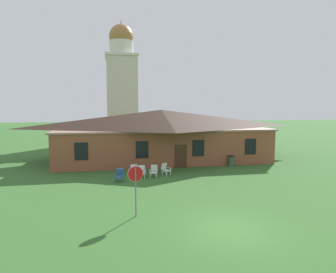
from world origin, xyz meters
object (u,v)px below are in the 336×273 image
at_px(lawn_chair_near_door, 134,170).
at_px(lawn_chair_middle, 154,171).
at_px(stop_sign, 136,181).
at_px(lawn_chair_left_end, 142,171).
at_px(lawn_chair_by_porch, 120,175).
at_px(trash_bin, 231,161).
at_px(lawn_chair_right_end, 165,169).

xyz_separation_m(lawn_chair_near_door, lawn_chair_middle, (1.51, -0.50, 0.00)).
distance_m(stop_sign, lawn_chair_left_end, 8.16).
xyz_separation_m(stop_sign, lawn_chair_by_porch, (-0.62, 7.11, -1.35)).
bearing_deg(trash_bin, lawn_chair_right_end, -161.24).
relative_size(lawn_chair_by_porch, lawn_chair_near_door, 1.00).
distance_m(lawn_chair_near_door, lawn_chair_middle, 1.59).
distance_m(stop_sign, lawn_chair_by_porch, 7.26).
bearing_deg(trash_bin, lawn_chair_middle, -160.30).
height_order(lawn_chair_middle, lawn_chair_right_end, same).
relative_size(lawn_chair_left_end, lawn_chair_middle, 1.00).
height_order(lawn_chair_by_porch, lawn_chair_right_end, same).
xyz_separation_m(lawn_chair_near_door, lawn_chair_right_end, (2.53, -0.01, 0.00)).
xyz_separation_m(lawn_chair_right_end, trash_bin, (6.65, 2.26, -0.00)).
xyz_separation_m(lawn_chair_by_porch, lawn_chair_right_end, (3.71, 1.36, 0.00)).
bearing_deg(lawn_chair_near_door, lawn_chair_left_end, -43.03).
bearing_deg(lawn_chair_near_door, lawn_chair_middle, -18.31).
distance_m(lawn_chair_near_door, lawn_chair_right_end, 2.53).
distance_m(lawn_chair_near_door, trash_bin, 9.45).
distance_m(stop_sign, lawn_chair_right_end, 9.12).
xyz_separation_m(stop_sign, lawn_chair_near_door, (0.56, 8.48, -1.35)).
relative_size(stop_sign, lawn_chair_middle, 2.71).
height_order(lawn_chair_left_end, lawn_chair_right_end, same).
bearing_deg(lawn_chair_right_end, trash_bin, 18.76).
distance_m(stop_sign, lawn_chair_middle, 8.35).
bearing_deg(lawn_chair_by_porch, lawn_chair_right_end, 20.09).
xyz_separation_m(lawn_chair_by_porch, lawn_chair_near_door, (1.18, 1.37, 0.00)).
bearing_deg(lawn_chair_by_porch, lawn_chair_left_end, 26.48).
relative_size(stop_sign, lawn_chair_left_end, 2.71).
relative_size(lawn_chair_left_end, lawn_chair_right_end, 1.00).
relative_size(lawn_chair_near_door, lawn_chair_middle, 1.00).
distance_m(lawn_chair_near_door, lawn_chair_left_end, 0.75).
bearing_deg(lawn_chair_middle, lawn_chair_by_porch, -162.08).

